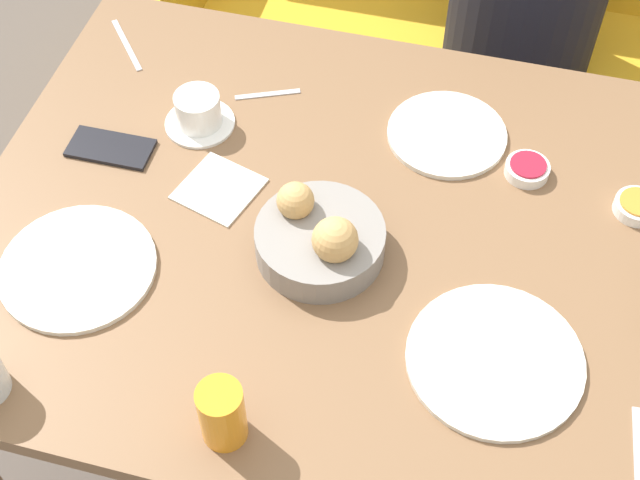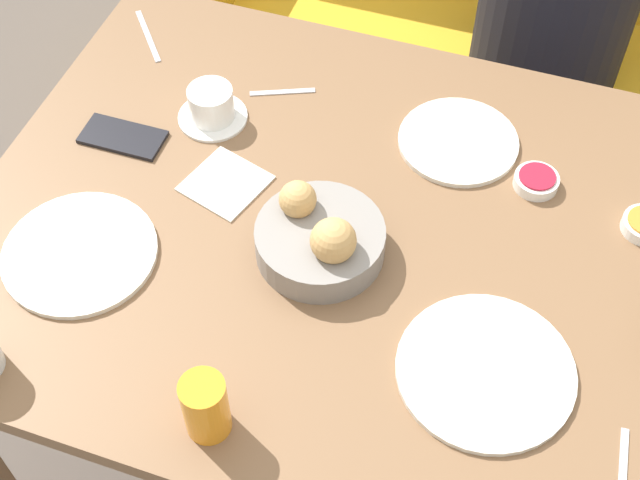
{
  "view_description": "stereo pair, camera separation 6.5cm",
  "coord_description": "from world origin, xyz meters",
  "px_view_note": "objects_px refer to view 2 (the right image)",
  "views": [
    {
      "loc": [
        0.21,
        -0.9,
        1.9
      ],
      "look_at": [
        -0.01,
        -0.06,
        0.76
      ],
      "focal_mm": 50.0,
      "sensor_mm": 36.0,
      "label": 1
    },
    {
      "loc": [
        0.27,
        -0.88,
        1.9
      ],
      "look_at": [
        -0.01,
        -0.06,
        0.76
      ],
      "focal_mm": 50.0,
      "sensor_mm": 36.0,
      "label": 2
    }
  ],
  "objects_px": {
    "jam_bowl_berry": "(536,181)",
    "fork_silver": "(148,36)",
    "plate_near_left": "(80,253)",
    "juice_glass": "(205,407)",
    "napkin": "(225,183)",
    "seated_person": "(549,38)",
    "plate_far_center": "(458,141)",
    "cell_phone": "(123,137)",
    "bread_basket": "(320,238)",
    "spoon_coffee": "(282,92)",
    "plate_near_right": "(486,371)",
    "couch": "(513,55)",
    "coffee_cup": "(211,106)"
  },
  "relations": [
    {
      "from": "jam_bowl_berry",
      "to": "fork_silver",
      "type": "bearing_deg",
      "value": 169.95
    },
    {
      "from": "plate_near_left",
      "to": "juice_glass",
      "type": "distance_m",
      "value": 0.38
    },
    {
      "from": "plate_near_left",
      "to": "napkin",
      "type": "relative_size",
      "value": 1.63
    },
    {
      "from": "seated_person",
      "to": "plate_far_center",
      "type": "xyz_separation_m",
      "value": [
        -0.1,
        -0.63,
        0.23
      ]
    },
    {
      "from": "seated_person",
      "to": "cell_phone",
      "type": "bearing_deg",
      "value": -129.67
    },
    {
      "from": "seated_person",
      "to": "bread_basket",
      "type": "xyz_separation_m",
      "value": [
        -0.26,
        -0.94,
        0.26
      ]
    },
    {
      "from": "fork_silver",
      "to": "spoon_coffee",
      "type": "relative_size",
      "value": 1.14
    },
    {
      "from": "plate_near_right",
      "to": "plate_far_center",
      "type": "height_order",
      "value": "same"
    },
    {
      "from": "bread_basket",
      "to": "jam_bowl_berry",
      "type": "relative_size",
      "value": 2.72
    },
    {
      "from": "plate_far_center",
      "to": "spoon_coffee",
      "type": "xyz_separation_m",
      "value": [
        -0.34,
        0.02,
        -0.0
      ]
    },
    {
      "from": "cell_phone",
      "to": "plate_near_left",
      "type": "bearing_deg",
      "value": -78.63
    },
    {
      "from": "couch",
      "to": "coffee_cup",
      "type": "height_order",
      "value": "couch"
    },
    {
      "from": "plate_far_center",
      "to": "bread_basket",
      "type": "bearing_deg",
      "value": -116.64
    },
    {
      "from": "fork_silver",
      "to": "spoon_coffee",
      "type": "bearing_deg",
      "value": -11.9
    },
    {
      "from": "couch",
      "to": "coffee_cup",
      "type": "distance_m",
      "value": 1.09
    },
    {
      "from": "plate_near_left",
      "to": "napkin",
      "type": "xyz_separation_m",
      "value": [
        0.17,
        0.22,
        -0.0
      ]
    },
    {
      "from": "plate_near_left",
      "to": "plate_near_right",
      "type": "bearing_deg",
      "value": -0.04
    },
    {
      "from": "couch",
      "to": "cell_phone",
      "type": "bearing_deg",
      "value": -121.47
    },
    {
      "from": "jam_bowl_berry",
      "to": "fork_silver",
      "type": "distance_m",
      "value": 0.82
    },
    {
      "from": "cell_phone",
      "to": "bread_basket",
      "type": "bearing_deg",
      "value": -16.88
    },
    {
      "from": "fork_silver",
      "to": "spoon_coffee",
      "type": "height_order",
      "value": "same"
    },
    {
      "from": "jam_bowl_berry",
      "to": "couch",
      "type": "bearing_deg",
      "value": 98.84
    },
    {
      "from": "plate_near_right",
      "to": "fork_silver",
      "type": "distance_m",
      "value": 0.96
    },
    {
      "from": "couch",
      "to": "spoon_coffee",
      "type": "relative_size",
      "value": 14.92
    },
    {
      "from": "seated_person",
      "to": "couch",
      "type": "bearing_deg",
      "value": 117.51
    },
    {
      "from": "juice_glass",
      "to": "cell_phone",
      "type": "distance_m",
      "value": 0.6
    },
    {
      "from": "cell_phone",
      "to": "coffee_cup",
      "type": "bearing_deg",
      "value": 36.96
    },
    {
      "from": "jam_bowl_berry",
      "to": "juice_glass",
      "type": "bearing_deg",
      "value": -120.72
    },
    {
      "from": "juice_glass",
      "to": "coffee_cup",
      "type": "bearing_deg",
      "value": 112.58
    },
    {
      "from": "juice_glass",
      "to": "napkin",
      "type": "distance_m",
      "value": 0.46
    },
    {
      "from": "cell_phone",
      "to": "couch",
      "type": "bearing_deg",
      "value": 58.53
    },
    {
      "from": "couch",
      "to": "napkin",
      "type": "height_order",
      "value": "couch"
    },
    {
      "from": "couch",
      "to": "seated_person",
      "type": "xyz_separation_m",
      "value": [
        0.08,
        -0.16,
        0.2
      ]
    },
    {
      "from": "plate_far_center",
      "to": "spoon_coffee",
      "type": "height_order",
      "value": "plate_far_center"
    },
    {
      "from": "fork_silver",
      "to": "cell_phone",
      "type": "distance_m",
      "value": 0.28
    },
    {
      "from": "couch",
      "to": "plate_near_left",
      "type": "xyz_separation_m",
      "value": [
        -0.54,
        -1.23,
        0.43
      ]
    },
    {
      "from": "juice_glass",
      "to": "spoon_coffee",
      "type": "bearing_deg",
      "value": 101.65
    },
    {
      "from": "coffee_cup",
      "to": "spoon_coffee",
      "type": "height_order",
      "value": "coffee_cup"
    },
    {
      "from": "juice_glass",
      "to": "napkin",
      "type": "height_order",
      "value": "juice_glass"
    },
    {
      "from": "seated_person",
      "to": "plate_near_left",
      "type": "bearing_deg",
      "value": -120.14
    },
    {
      "from": "couch",
      "to": "plate_near_right",
      "type": "height_order",
      "value": "couch"
    },
    {
      "from": "plate_near_left",
      "to": "coffee_cup",
      "type": "xyz_separation_m",
      "value": [
        0.08,
        0.36,
        0.03
      ]
    },
    {
      "from": "plate_far_center",
      "to": "seated_person",
      "type": "bearing_deg",
      "value": 80.98
    },
    {
      "from": "spoon_coffee",
      "to": "napkin",
      "type": "height_order",
      "value": "napkin"
    },
    {
      "from": "seated_person",
      "to": "plate_far_center",
      "type": "bearing_deg",
      "value": -99.02
    },
    {
      "from": "plate_near_left",
      "to": "cell_phone",
      "type": "distance_m",
      "value": 0.26
    },
    {
      "from": "spoon_coffee",
      "to": "napkin",
      "type": "distance_m",
      "value": 0.25
    },
    {
      "from": "plate_far_center",
      "to": "napkin",
      "type": "bearing_deg",
      "value": -147.86
    },
    {
      "from": "coffee_cup",
      "to": "cell_phone",
      "type": "distance_m",
      "value": 0.17
    },
    {
      "from": "plate_far_center",
      "to": "spoon_coffee",
      "type": "relative_size",
      "value": 1.83
    }
  ]
}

